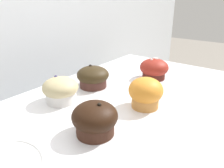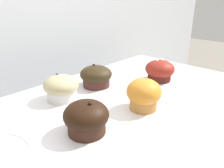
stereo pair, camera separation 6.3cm
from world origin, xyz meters
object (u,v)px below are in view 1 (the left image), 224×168
(muffin_back_right, at_px, (96,119))
(muffin_front_left, at_px, (93,77))
(muffin_front_right, at_px, (61,90))
(muffin_front_center, at_px, (146,93))
(muffin_back_left, at_px, (154,69))

(muffin_back_right, bearing_deg, muffin_front_left, 43.21)
(muffin_front_left, xyz_separation_m, muffin_front_right, (-0.14, -0.00, 0.00))
(muffin_front_left, bearing_deg, muffin_front_right, -179.24)
(muffin_front_left, relative_size, muffin_front_right, 1.05)
(muffin_back_right, bearing_deg, muffin_front_center, -7.34)
(muffin_back_left, bearing_deg, muffin_front_left, 147.23)
(muffin_back_right, distance_m, muffin_front_left, 0.27)
(muffin_front_left, distance_m, muffin_front_right, 0.14)
(muffin_back_left, height_order, muffin_back_right, same)
(muffin_back_left, relative_size, muffin_back_right, 1.03)
(muffin_back_left, xyz_separation_m, muffin_front_left, (-0.19, 0.12, -0.00))
(muffin_back_left, height_order, muffin_front_left, muffin_back_left)
(muffin_back_left, xyz_separation_m, muffin_front_right, (-0.33, 0.12, 0.00))
(muffin_front_center, bearing_deg, muffin_front_left, 83.95)
(muffin_back_left, bearing_deg, muffin_front_center, -158.50)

